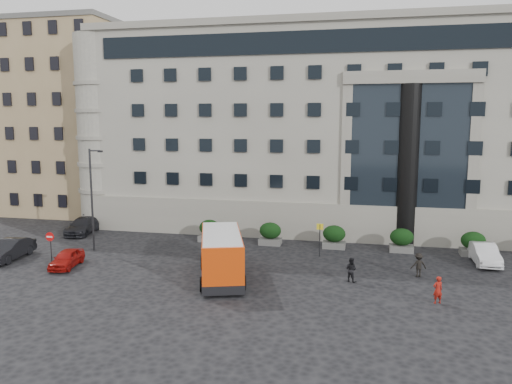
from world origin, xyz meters
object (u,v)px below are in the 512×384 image
red_truck (148,202)px  parked_car_c (83,226)px  minibus (222,254)px  parked_car_a (67,258)px  parked_car_b (10,250)px  pedestrian_a (438,290)px  bus_stop_sign (320,234)px  hedge_d (402,240)px  pedestrian_c (419,265)px  hedge_a (210,230)px  hedge_e (473,244)px  parked_car_d (165,211)px  pedestrian_b (351,270)px  white_taxi (484,254)px  hedge_c (334,237)px  hedge_b (270,233)px  no_entry_sign (50,241)px  street_lamp (92,196)px

red_truck → parked_car_c: bearing=-91.7°
minibus → parked_car_c: size_ratio=1.58×
parked_car_a → parked_car_b: (-5.19, 0.81, 0.13)m
pedestrian_a → bus_stop_sign: bearing=-72.4°
hedge_d → pedestrian_c: (0.67, -6.25, -0.13)m
hedge_a → hedge_e: 20.80m
parked_car_b → hedge_d: bearing=11.9°
parked_car_d → pedestrian_b: 25.46m
parked_car_b → red_truck: bearing=77.1°
parked_car_a → parked_car_b: size_ratio=0.80×
pedestrian_a → pedestrian_b: bearing=-54.1°
hedge_a → parked_car_d: (-7.50, 8.20, -0.17)m
white_taxi → parked_car_c: bearing=175.0°
hedge_a → hedge_c: bearing=0.0°
hedge_b → pedestrian_b: bearing=-50.4°
hedge_c → no_entry_sign: no_entry_sign is taller
hedge_c → pedestrian_c: 8.57m
hedge_d → red_truck: size_ratio=0.34×
street_lamp → parked_car_a: size_ratio=2.23×
parked_car_a → pedestrian_c: 23.95m
parked_car_a → pedestrian_b: pedestrian_b is taller
hedge_d → no_entry_sign: size_ratio=0.79×
red_truck → pedestrian_b: 28.45m
bus_stop_sign → pedestrian_a: (7.33, -8.19, -0.94)m
hedge_c → minibus: size_ratio=0.24×
hedge_d → parked_car_a: (-23.10, -9.24, -0.32)m
parked_car_a → parked_car_d: parked_car_d is taller
hedge_d → bus_stop_sign: bus_stop_sign is taller
hedge_a → red_truck: red_truck is taller
red_truck → white_taxi: bearing=-10.6°
street_lamp → pedestrian_a: (24.77, -6.19, -3.58)m
minibus → red_truck: (-13.88, 19.16, -0.27)m
parked_car_c → hedge_a: bearing=-10.4°
hedge_d → parked_car_c: size_ratio=0.38×
hedge_a → red_truck: 14.04m
hedge_d → minibus: size_ratio=0.24×
hedge_e → white_taxi: hedge_e is taller
hedge_d → minibus: bearing=-141.5°
parked_car_c → pedestrian_c: bearing=-22.0°
parked_car_c → pedestrian_b: pedestrian_b is taller
white_taxi → pedestrian_b: pedestrian_b is taller
hedge_a → parked_car_d: 11.11m
hedge_a → hedge_c: size_ratio=1.00×
street_lamp → bus_stop_sign: size_ratio=3.17×
parked_car_b → hedge_e: bearing=9.4°
hedge_c → red_truck: (-20.48, 9.76, 0.47)m
parked_car_b → white_taxi: size_ratio=1.02×
hedge_a → pedestrian_c: hedge_a is taller
white_taxi → pedestrian_c: 6.42m
minibus → white_taxi: 18.86m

